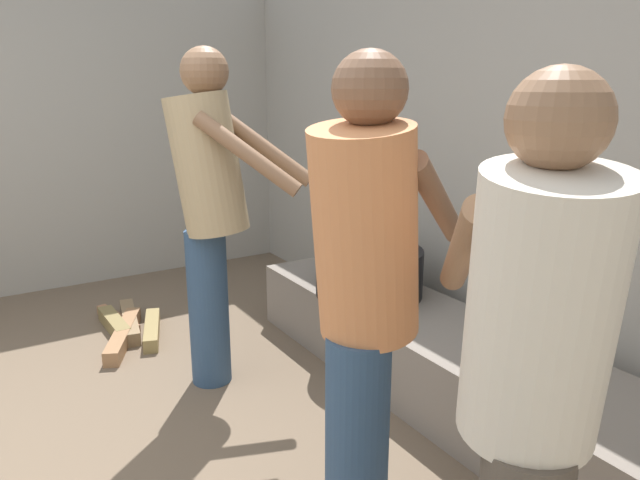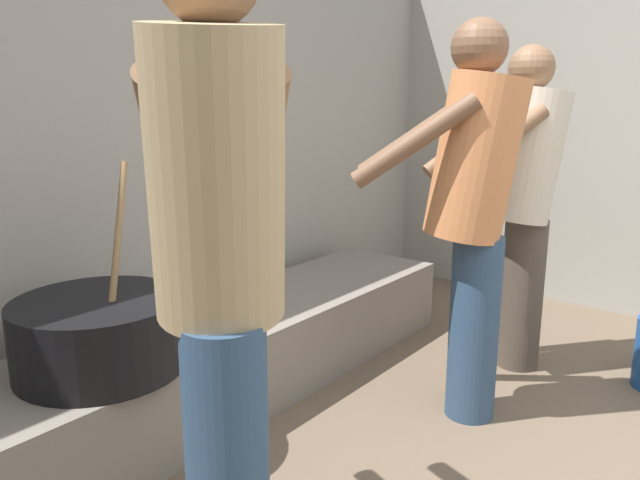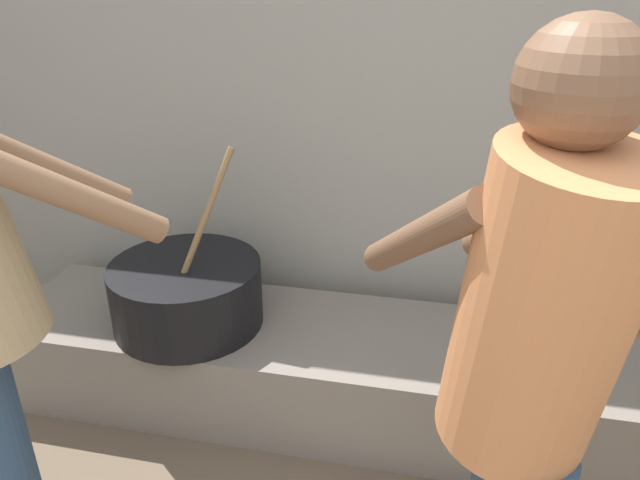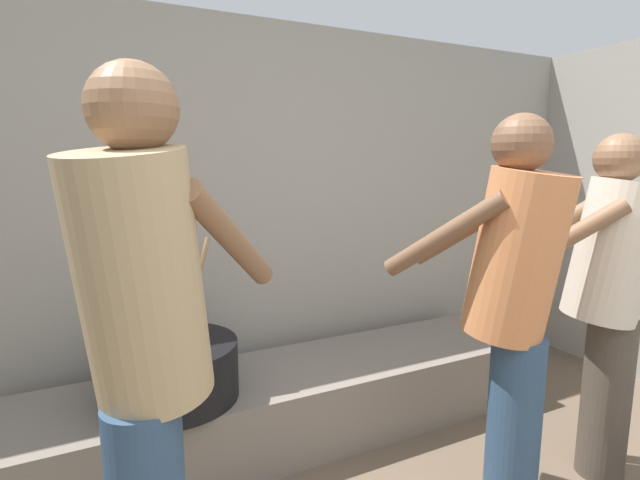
# 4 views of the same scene
# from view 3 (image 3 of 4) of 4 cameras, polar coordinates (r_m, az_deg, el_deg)

# --- Properties ---
(block_enclosure_rear) EXTENTS (5.39, 0.20, 2.17)m
(block_enclosure_rear) POSITION_cam_3_polar(r_m,az_deg,el_deg) (2.51, -0.86, 12.21)
(block_enclosure_rear) COLOR #9E998E
(block_enclosure_rear) RESTS_ON ground_plane
(hearth_ledge) EXTENTS (2.73, 0.60, 0.37)m
(hearth_ledge) POSITION_cam_3_polar(r_m,az_deg,el_deg) (2.38, 2.36, -12.69)
(hearth_ledge) COLOR slate
(hearth_ledge) RESTS_ON ground_plane
(cooking_pot_main) EXTENTS (0.58, 0.58, 0.71)m
(cooking_pot_main) POSITION_cam_3_polar(r_m,az_deg,el_deg) (2.33, -12.82, -5.09)
(cooking_pot_main) COLOR black
(cooking_pot_main) RESTS_ON hearth_ledge
(cook_in_orange_shirt) EXTENTS (0.60, 0.73, 1.58)m
(cook_in_orange_shirt) POSITION_cam_3_polar(r_m,az_deg,el_deg) (1.23, 19.63, -13.23)
(cook_in_orange_shirt) COLOR navy
(cook_in_orange_shirt) RESTS_ON ground_plane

